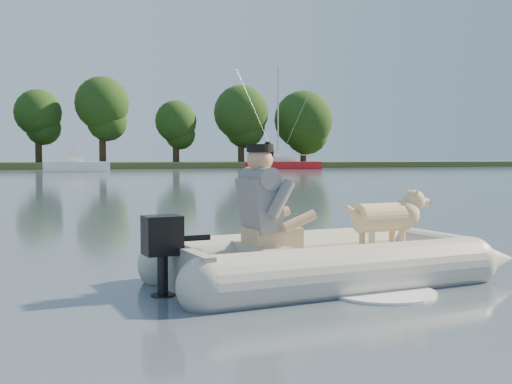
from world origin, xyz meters
name	(u,v)px	position (x,y,z in m)	size (l,w,h in m)	color
water	(321,273)	(0.00, 0.00, 0.00)	(160.00, 160.00, 0.00)	slate
shore_bank	(64,166)	(0.00, 62.00, 0.25)	(160.00, 12.00, 0.70)	#47512D
treeline	(24,113)	(-3.71, 61.11, 5.48)	(71.02, 7.35, 9.27)	#332316
dinghy	(330,218)	(-0.06, -0.36, 0.64)	(4.85, 3.21, 1.47)	#ABAAA5
man	(262,201)	(-0.81, -0.38, 0.83)	(0.78, 0.66, 1.15)	slate
dog	(382,222)	(0.62, -0.23, 0.55)	(1.00, 0.35, 0.66)	tan
outboard_motor	(162,259)	(-1.83, -0.54, 0.33)	(0.44, 0.31, 0.84)	black
motorboat	(77,159)	(0.31, 46.08, 1.01)	(5.23, 2.01, 2.21)	white
sailboat	(282,165)	(19.43, 50.61, 0.43)	(7.50, 3.89, 9.88)	red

